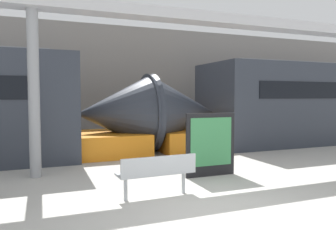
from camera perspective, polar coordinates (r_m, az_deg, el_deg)
name	(u,v)px	position (r m, az deg, el deg)	size (l,w,h in m)	color
ground_plane	(232,217)	(5.42, 11.06, -17.06)	(60.00, 60.00, 0.00)	#B2AFA8
station_wall	(106,82)	(14.77, -10.78, 5.68)	(56.00, 0.20, 5.00)	gray
train_left	(322,105)	(15.36, 25.18, 1.63)	(15.46, 2.93, 3.20)	#2D333D
bench_near	(157,171)	(6.13, -1.93, -9.72)	(1.47, 0.50, 0.80)	#ADB2B7
poster_board	(211,144)	(7.76, 7.43, -5.09)	(1.26, 0.07, 1.48)	black
support_column_near	(34,94)	(8.12, -22.32, 3.45)	(0.26, 0.26, 3.87)	gray
canopy_beam	(32,2)	(8.39, -22.65, 17.76)	(28.00, 0.60, 0.28)	#B7B7BC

